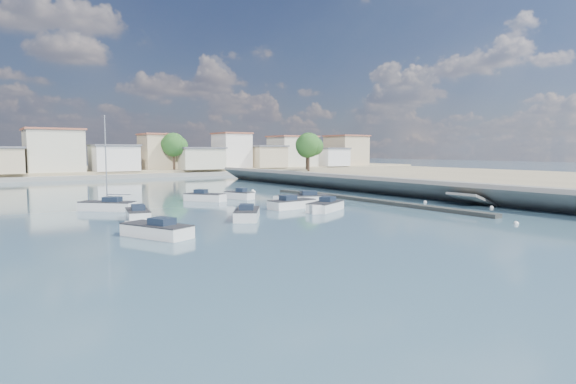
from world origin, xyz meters
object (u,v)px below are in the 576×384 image
object	(u,v)px
motorboat_b	(247,214)
sailboat	(105,206)
motorboat_a	(154,231)
motorboat_c	(301,199)
motorboat_e	(138,215)
motorboat_h	(294,204)
motorboat_d	(324,207)
motorboat_g	(206,198)
motorboat_f	(238,196)

from	to	relation	value
motorboat_b	sailboat	distance (m)	14.80
motorboat_a	sailboat	distance (m)	15.95
motorboat_c	motorboat_e	xyz separation A→B (m)	(-18.06, -2.58, -0.00)
motorboat_b	motorboat_e	world-z (taller)	same
motorboat_h	sailboat	distance (m)	17.74
motorboat_d	motorboat_g	world-z (taller)	same
motorboat_b	motorboat_f	world-z (taller)	same
motorboat_a	motorboat_e	world-z (taller)	same
motorboat_d	motorboat_h	distance (m)	3.62
motorboat_b	motorboat_h	size ratio (longest dim) A/B	0.90
motorboat_e	motorboat_g	distance (m)	14.45
motorboat_a	motorboat_c	size ratio (longest dim) A/B	0.89
motorboat_d	motorboat_e	distance (m)	16.46
motorboat_d	motorboat_f	size ratio (longest dim) A/B	1.26
motorboat_b	motorboat_c	world-z (taller)	same
motorboat_a	motorboat_h	xyz separation A→B (m)	(16.26, 7.60, -0.00)
motorboat_b	motorboat_h	xyz separation A→B (m)	(7.27, 3.86, 0.00)
motorboat_f	motorboat_h	world-z (taller)	same
motorboat_c	motorboat_e	size ratio (longest dim) A/B	1.29
motorboat_a	sailboat	bearing A→B (deg)	87.81
motorboat_e	motorboat_a	bearing A→B (deg)	-99.48
motorboat_c	motorboat_f	xyz separation A→B (m)	(-3.58, 7.56, -0.00)
motorboat_b	motorboat_c	size ratio (longest dim) A/B	0.79
motorboat_e	motorboat_g	size ratio (longest dim) A/B	1.06
motorboat_d	sailboat	size ratio (longest dim) A/B	0.56
motorboat_a	motorboat_g	distance (m)	21.80
motorboat_d	motorboat_f	world-z (taller)	same
motorboat_c	motorboat_g	size ratio (longest dim) A/B	1.37
motorboat_e	sailboat	xyz separation A→B (m)	(-0.78, 7.60, 0.05)
motorboat_b	motorboat_c	bearing A→B (deg)	34.45
motorboat_a	motorboat_c	bearing A→B (deg)	29.31
motorboat_d	motorboat_g	bearing A→B (deg)	110.96
motorboat_g	motorboat_b	bearing A→B (deg)	-101.24
motorboat_g	motorboat_c	bearing A→B (deg)	-44.17
sailboat	motorboat_b	bearing A→B (deg)	-55.52
motorboat_h	motorboat_a	bearing A→B (deg)	-154.96
motorboat_b	motorboat_f	xyz separation A→B (m)	(6.89, 14.74, 0.00)
motorboat_e	sailboat	bearing A→B (deg)	95.87
motorboat_c	motorboat_g	bearing A→B (deg)	135.83
motorboat_e	motorboat_d	bearing A→B (deg)	-14.81
motorboat_b	motorboat_g	world-z (taller)	same
motorboat_e	sailboat	world-z (taller)	sailboat
motorboat_a	sailboat	size ratio (longest dim) A/B	0.60
motorboat_c	motorboat_e	bearing A→B (deg)	-171.86
motorboat_g	sailboat	distance (m)	11.51
motorboat_c	motorboat_d	bearing A→B (deg)	-107.61
motorboat_c	motorboat_h	distance (m)	4.61
motorboat_c	motorboat_a	bearing A→B (deg)	-150.69
motorboat_e	motorboat_h	xyz separation A→B (m)	(14.87, -0.74, 0.00)
motorboat_d	motorboat_f	bearing A→B (deg)	95.66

